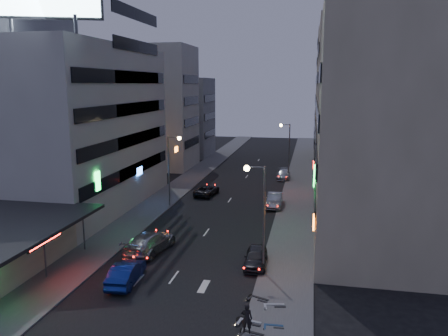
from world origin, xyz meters
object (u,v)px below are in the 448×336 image
(parked_car_right_mid, at_px, (275,200))
(person, at_px, (247,318))
(scooter_silver_a, at_px, (262,313))
(scooter_black_b, at_px, (270,292))
(parked_car_right_near, at_px, (256,257))
(road_car_blue, at_px, (126,273))
(parked_car_left, at_px, (207,190))
(road_car_silver, at_px, (150,242))
(scooter_blue, at_px, (284,317))
(parked_car_right_far, at_px, (284,174))
(scooter_black_a, at_px, (265,325))
(scooter_silver_b, at_px, (285,295))

(parked_car_right_mid, distance_m, person, 26.43)
(scooter_silver_a, xyz_separation_m, scooter_black_b, (0.16, 2.80, -0.04))
(parked_car_right_near, distance_m, road_car_blue, 9.84)
(parked_car_right_mid, bearing_deg, parked_car_left, 157.82)
(parked_car_right_mid, distance_m, road_car_silver, 18.26)
(road_car_blue, relative_size, scooter_blue, 2.72)
(parked_car_right_far, bearing_deg, parked_car_right_mid, -92.26)
(road_car_silver, distance_m, scooter_black_a, 15.14)
(road_car_blue, height_order, scooter_silver_b, road_car_blue)
(parked_car_right_near, relative_size, scooter_black_a, 2.23)
(parked_car_right_near, bearing_deg, road_car_blue, -153.61)
(road_car_silver, relative_size, scooter_black_a, 3.17)
(person, bearing_deg, scooter_black_a, 179.18)
(parked_car_right_near, relative_size, scooter_blue, 2.49)
(parked_car_right_mid, xyz_separation_m, parked_car_right_far, (0.00, 15.27, -0.10))
(scooter_silver_b, bearing_deg, person, 142.56)
(scooter_blue, relative_size, scooter_black_b, 0.88)
(scooter_silver_a, xyz_separation_m, scooter_silver_b, (1.13, 2.52, -0.02))
(scooter_silver_a, bearing_deg, person, 159.25)
(person, bearing_deg, parked_car_left, -72.10)
(road_car_blue, height_order, person, person)
(road_car_blue, xyz_separation_m, person, (9.31, -4.73, 0.25))
(parked_car_right_far, relative_size, road_car_silver, 0.79)
(parked_car_right_mid, bearing_deg, scooter_black_b, -86.00)
(scooter_black_a, relative_size, scooter_blue, 1.12)
(scooter_blue, height_order, scooter_black_b, scooter_black_b)
(road_car_blue, height_order, scooter_blue, road_car_blue)
(parked_car_left, bearing_deg, road_car_silver, 96.04)
(parked_car_right_mid, relative_size, road_car_silver, 0.79)
(parked_car_left, xyz_separation_m, road_car_silver, (-0.18, -19.45, 0.20))
(scooter_black_a, xyz_separation_m, scooter_silver_b, (0.84, 3.75, 0.03))
(person, relative_size, scooter_blue, 1.05)
(scooter_blue, bearing_deg, parked_car_right_mid, 4.08)
(road_car_blue, bearing_deg, scooter_black_a, 150.59)
(parked_car_right_near, height_order, scooter_black_b, parked_car_right_near)
(parked_car_right_near, height_order, parked_car_right_far, parked_car_right_near)
(parked_car_right_mid, height_order, scooter_silver_a, parked_car_right_mid)
(parked_car_right_far, bearing_deg, scooter_silver_a, -90.21)
(parked_car_right_mid, distance_m, scooter_blue, 25.38)
(parked_car_left, relative_size, person, 2.71)
(road_car_blue, relative_size, scooter_silver_b, 2.33)
(road_car_silver, height_order, scooter_black_b, road_car_silver)
(scooter_black_a, distance_m, scooter_blue, 1.55)
(parked_car_left, distance_m, parked_car_right_far, 14.66)
(scooter_black_b, bearing_deg, parked_car_right_far, 24.08)
(parked_car_right_far, relative_size, road_car_blue, 1.02)
(parked_car_right_near, xyz_separation_m, scooter_silver_b, (2.58, -5.75, 0.01))
(parked_car_left, height_order, person, person)
(parked_car_right_near, distance_m, scooter_silver_b, 6.31)
(road_car_silver, height_order, person, person)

